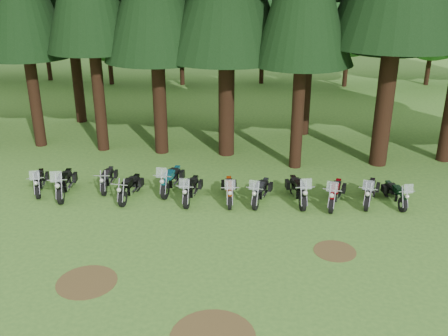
{
  "coord_description": "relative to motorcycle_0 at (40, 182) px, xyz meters",
  "views": [
    {
      "loc": [
        2.27,
        -14.0,
        8.59
      ],
      "look_at": [
        0.39,
        5.0,
        1.0
      ],
      "focal_mm": 40.0,
      "sensor_mm": 36.0,
      "label": 1
    }
  ],
  "objects": [
    {
      "name": "ground",
      "position": [
        7.19,
        -4.11,
        -0.44
      ],
      "size": [
        120.0,
        120.0,
        0.0
      ],
      "primitive_type": "plane",
      "color": "#3C6A26",
      "rests_on": "ground"
    },
    {
      "name": "decid_1",
      "position": [
        -8.79,
        21.66,
        5.39
      ],
      "size": [
        7.91,
        7.69,
        9.88
      ],
      "color": "black",
      "rests_on": "ground"
    },
    {
      "name": "decid_2",
      "position": [
        -3.24,
        20.67,
        4.52
      ],
      "size": [
        6.72,
        6.53,
        8.4
      ],
      "color": "black",
      "rests_on": "ground"
    },
    {
      "name": "decid_3",
      "position": [
        2.48,
        21.03,
        4.07
      ],
      "size": [
        6.12,
        5.95,
        7.65
      ],
      "color": "black",
      "rests_on": "ground"
    },
    {
      "name": "decid_4",
      "position": [
        8.77,
        22.22,
        3.93
      ],
      "size": [
        5.93,
        5.76,
        7.41
      ],
      "color": "black",
      "rests_on": "ground"
    },
    {
      "name": "decid_5",
      "position": [
        15.49,
        21.61,
        5.79
      ],
      "size": [
        8.45,
        8.21,
        10.56
      ],
      "color": "black",
      "rests_on": "ground"
    },
    {
      "name": "decid_6",
      "position": [
        22.05,
        22.9,
        4.77
      ],
      "size": [
        7.06,
        6.86,
        8.82
      ],
      "color": "black",
      "rests_on": "ground"
    },
    {
      "name": "dirt_patch_0",
      "position": [
        4.19,
        -6.11,
        -0.43
      ],
      "size": [
        1.8,
        1.8,
        0.01
      ],
      "primitive_type": "cylinder",
      "color": "#4C3D1E",
      "rests_on": "ground"
    },
    {
      "name": "dirt_patch_1",
      "position": [
        11.69,
        -3.61,
        -0.43
      ],
      "size": [
        1.4,
        1.4,
        0.01
      ],
      "primitive_type": "cylinder",
      "color": "#4C3D1E",
      "rests_on": "ground"
    },
    {
      "name": "motorcycle_0",
      "position": [
        0.0,
        0.0,
        0.0
      ],
      "size": [
        0.9,
        2.05,
        1.31
      ],
      "rotation": [
        0.0,
        0.0,
        0.32
      ],
      "color": "black",
      "rests_on": "ground"
    },
    {
      "name": "motorcycle_1",
      "position": [
        1.18,
        -0.24,
        0.06
      ],
      "size": [
        0.71,
        2.38,
        1.5
      ],
      "rotation": [
        0.0,
        0.0,
        0.18
      ],
      "color": "black",
      "rests_on": "ground"
    },
    {
      "name": "motorcycle_2",
      "position": [
        2.7,
        0.6,
        -0.02
      ],
      "size": [
        0.36,
        2.0,
        0.81
      ],
      "rotation": [
        0.0,
        0.0,
        0.1
      ],
      "color": "black",
      "rests_on": "ground"
    },
    {
      "name": "motorcycle_3",
      "position": [
        3.9,
        -0.28,
        0.0
      ],
      "size": [
        0.4,
        2.12,
        0.86
      ],
      "rotation": [
        0.0,
        0.0,
        -0.12
      ],
      "color": "black",
      "rests_on": "ground"
    },
    {
      "name": "motorcycle_4",
      "position": [
        5.41,
        0.6,
        0.05
      ],
      "size": [
        0.59,
        2.33,
        1.46
      ],
      "rotation": [
        0.0,
        0.0,
        -0.13
      ],
      "color": "black",
      "rests_on": "ground"
    },
    {
      "name": "motorcycle_5",
      "position": [
        6.38,
        -0.23,
        0.02
      ],
      "size": [
        0.47,
        2.17,
        1.36
      ],
      "rotation": [
        0.0,
        0.0,
        -0.08
      ],
      "color": "black",
      "rests_on": "ground"
    },
    {
      "name": "motorcycle_6",
      "position": [
        7.9,
        -0.15,
        0.01
      ],
      "size": [
        0.52,
        2.14,
        1.34
      ],
      "rotation": [
        0.0,
        0.0,
        0.11
      ],
      "color": "black",
      "rests_on": "ground"
    },
    {
      "name": "motorcycle_7",
      "position": [
        9.14,
        -0.11,
        0.01
      ],
      "size": [
        0.75,
        2.1,
        1.33
      ],
      "rotation": [
        0.0,
        0.0,
        -0.24
      ],
      "color": "black",
      "rests_on": "ground"
    },
    {
      "name": "motorcycle_8",
      "position": [
        10.6,
        0.05,
        0.05
      ],
      "size": [
        0.75,
        2.3,
        1.45
      ],
      "rotation": [
        0.0,
        0.0,
        0.21
      ],
      "color": "black",
      "rests_on": "ground"
    },
    {
      "name": "motorcycle_9",
      "position": [
        12.04,
        -0.06,
        0.03
      ],
      "size": [
        0.83,
        2.22,
        1.41
      ],
      "rotation": [
        0.0,
        0.0,
        -0.25
      ],
      "color": "black",
      "rests_on": "ground"
    },
    {
      "name": "motorcycle_10",
      "position": [
        13.41,
        0.23,
        0.02
      ],
      "size": [
        0.86,
        2.15,
        1.37
      ],
      "rotation": [
        0.0,
        0.0,
        -0.28
      ],
      "color": "black",
      "rests_on": "ground"
    },
    {
      "name": "motorcycle_11",
      "position": [
        14.4,
        0.23,
        -0.02
      ],
      "size": [
        0.66,
        1.98,
        1.25
      ],
      "rotation": [
        0.0,
        0.0,
        0.21
      ],
      "color": "black",
      "rests_on": "ground"
    }
  ]
}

